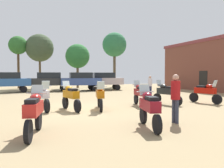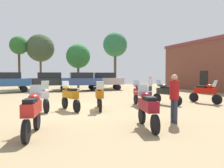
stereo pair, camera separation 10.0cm
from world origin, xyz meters
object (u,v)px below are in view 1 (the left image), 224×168
Objects in this scene: car_1 at (49,80)px; tree_1 at (78,56)px; motorcycle_6 at (34,111)px; motorcycle_10 at (71,96)px; car_2 at (81,80)px; motorcycle_3 at (149,107)px; tree_3 at (18,46)px; motorcycle_5 at (205,92)px; motorcycle_1 at (100,95)px; motorcycle_8 at (167,93)px; person_3 at (150,84)px; motorcycle_7 at (140,93)px; person_2 at (176,95)px; motorcycle_4 at (42,96)px; tree_2 at (114,45)px; car_4 at (7,81)px; car_5 at (104,80)px; tree_7 at (40,48)px.

tree_1 is (4.09, 4.70, 3.02)m from car_1.
motorcycle_10 is (1.83, 4.21, 0.00)m from motorcycle_6.
car_2 reaches higher than motorcycle_10.
tree_3 is (-4.83, 24.31, 4.70)m from motorcycle_3.
motorcycle_5 is 13.91m from car_2.
tree_1 is (2.78, 18.41, 3.47)m from motorcycle_1.
motorcycle_8 is at bearing -164.60° from car_2.
person_3 is (7.38, -8.40, -0.20)m from car_1.
motorcycle_5 is at bearing -21.36° from motorcycle_8.
person_2 is (-0.91, -4.45, 0.34)m from motorcycle_7.
motorcycle_5 is at bearing -144.64° from car_1.
motorcycle_4 is 22.14m from tree_2.
car_4 is 2.68× the size of person_3.
motorcycle_8 is 0.28× the size of tree_2.
motorcycle_4 is at bearing 165.16° from motorcycle_8.
motorcycle_4 is 14.91m from car_5.
car_4 reaches higher than motorcycle_6.
tree_1 is at bearing -119.89° from motorcycle_4.
tree_1 is at bearing 87.27° from motorcycle_6.
motorcycle_7 is 0.32× the size of tree_3.
motorcycle_3 is 25.29m from tree_2.
motorcycle_8 is at bearing -85.23° from tree_1.
car_2 is (5.26, 16.97, 0.45)m from motorcycle_6.
car_1 is at bearing -172.85° from person_2.
motorcycle_4 reaches higher than motorcycle_8.
tree_3 is (0.83, 6.49, 4.24)m from car_4.
tree_2 is at bearing -56.49° from car_1.
motorcycle_1 is at bearing -139.99° from person_3.
tree_7 is (-0.47, 19.57, 4.52)m from motorcycle_10.
tree_1 reaches higher than car_1.
motorcycle_4 is 1.30× the size of person_3.
car_1 is at bearing 96.85° from car_5.
person_3 is at bearing 72.01° from motorcycle_3.
tree_3 is at bearing 168.15° from tree_1.
tree_7 is (-10.21, 0.79, -0.77)m from tree_2.
tree_1 reaches higher than motorcycle_7.
car_5 is at bearing -96.22° from car_4.
motorcycle_1 is 5.14m from motorcycle_6.
motorcycle_1 is at bearing 155.08° from motorcycle_4.
motorcycle_10 is 13.46m from car_1.
car_5 reaches higher than motorcycle_4.
motorcycle_10 is (-3.98, -0.18, 0.01)m from motorcycle_7.
person_2 is 0.31× the size of tree_1.
motorcycle_5 is 0.47× the size of car_2.
motorcycle_7 is 18.31m from tree_1.
car_2 is at bearing -98.48° from tree_1.
motorcycle_1 is 13.78m from car_1.
motorcycle_3 is at bearing -104.48° from motorcycle_7.
motorcycle_8 is 21.95m from tree_3.
car_5 is at bearing -87.98° from car_1.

